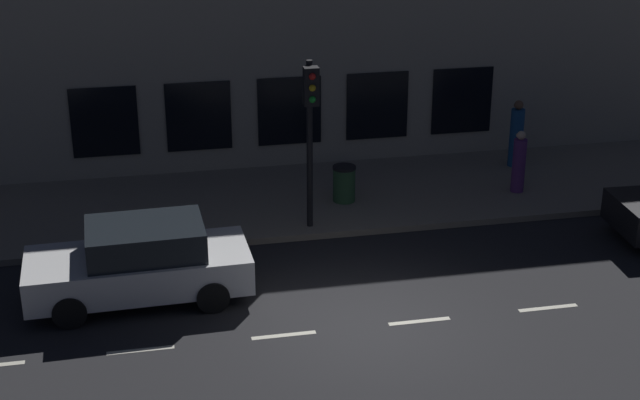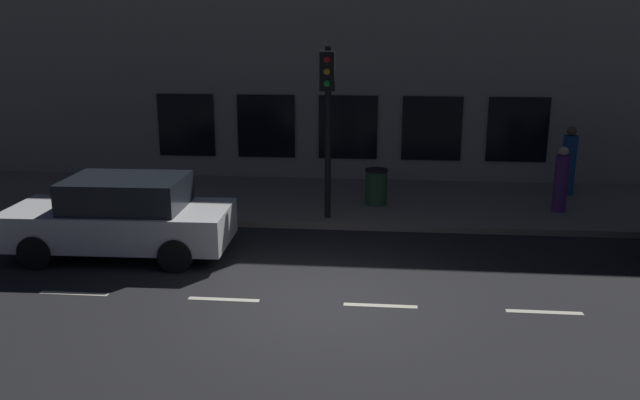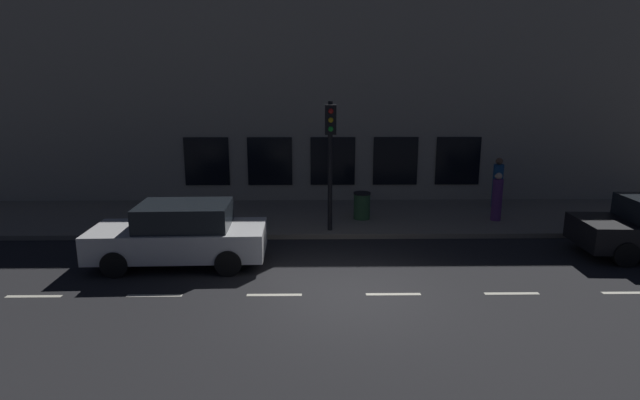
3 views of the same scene
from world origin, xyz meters
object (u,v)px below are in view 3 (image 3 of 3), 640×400
parked_car_0 (181,234)px  trash_bin (362,205)px  pedestrian_0 (497,184)px  traffic_light (330,143)px  pedestrian_1 (497,198)px

parked_car_0 → trash_bin: 6.24m
parked_car_0 → pedestrian_0: (5.29, -9.92, 0.20)m
traffic_light → parked_car_0: (-2.39, 3.85, -2.02)m
traffic_light → trash_bin: size_ratio=4.37×
trash_bin → pedestrian_1: bearing=-93.3°
parked_car_0 → trash_bin: size_ratio=4.93×
pedestrian_1 → trash_bin: 4.36m
pedestrian_0 → pedestrian_1: pedestrian_0 is taller
traffic_light → pedestrian_0: bearing=-64.5°
pedestrian_0 → trash_bin: bearing=88.4°
traffic_light → pedestrian_1: size_ratio=2.47×
parked_car_0 → pedestrian_1: bearing=-70.6°
traffic_light → pedestrian_1: traffic_light is taller
pedestrian_0 → pedestrian_1: size_ratio=1.15×
pedestrian_1 → trash_bin: bearing=97.1°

